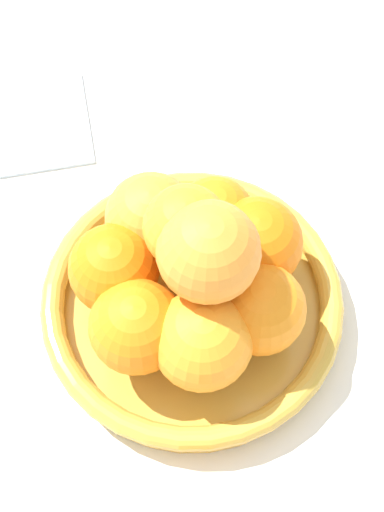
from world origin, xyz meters
TOP-DOWN VIEW (x-y plane):
  - ground_plane at (0.00, 0.00)m, footprint 4.00×4.00m
  - fruit_bowl at (0.00, 0.00)m, footprint 0.27×0.27m
  - orange_pile at (-0.00, -0.00)m, footprint 0.19×0.20m
  - napkin_folded at (0.20, 0.19)m, footprint 0.15×0.15m

SIDE VIEW (x-z plane):
  - ground_plane at x=0.00m, z-range 0.00..0.00m
  - napkin_folded at x=0.20m, z-range 0.00..0.01m
  - fruit_bowl at x=0.00m, z-range 0.00..0.04m
  - orange_pile at x=0.00m, z-range 0.02..0.16m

